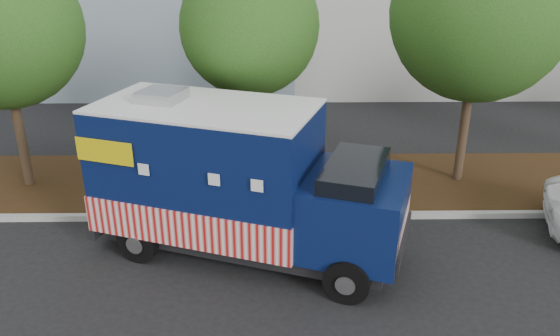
{
  "coord_description": "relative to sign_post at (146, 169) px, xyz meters",
  "views": [
    {
      "loc": [
        1.03,
        -10.99,
        6.71
      ],
      "look_at": [
        1.2,
        0.6,
        1.76
      ],
      "focal_mm": 35.0,
      "sensor_mm": 36.0,
      "label": 1
    }
  ],
  "objects": [
    {
      "name": "ground",
      "position": [
        2.21,
        -1.9,
        -1.2
      ],
      "size": [
        120.0,
        120.0,
        0.0
      ],
      "primitive_type": "plane",
      "color": "black",
      "rests_on": "ground"
    },
    {
      "name": "curb",
      "position": [
        2.21,
        -0.5,
        -1.12
      ],
      "size": [
        120.0,
        0.18,
        0.15
      ],
      "primitive_type": "cube",
      "color": "#9E9E99",
      "rests_on": "ground"
    },
    {
      "name": "mulch_strip",
      "position": [
        2.21,
        1.6,
        -1.12
      ],
      "size": [
        120.0,
        4.0,
        0.15
      ],
      "primitive_type": "cube",
      "color": "#301E0D",
      "rests_on": "ground"
    },
    {
      "name": "tree_b",
      "position": [
        2.66,
        1.56,
        3.33
      ],
      "size": [
        3.64,
        3.64,
        6.36
      ],
      "color": "#38281C",
      "rests_on": "ground"
    },
    {
      "name": "tree_c",
      "position": [
        8.65,
        1.62,
        3.65
      ],
      "size": [
        4.66,
        4.66,
        7.19
      ],
      "color": "#38281C",
      "rests_on": "ground"
    },
    {
      "name": "sign_post",
      "position": [
        0.0,
        0.0,
        0.0
      ],
      "size": [
        0.06,
        0.06,
        2.4
      ],
      "primitive_type": "cube",
      "color": "#473828",
      "rests_on": "ground"
    },
    {
      "name": "food_truck",
      "position": [
        2.38,
        -1.92,
        0.45
      ],
      "size": [
        7.32,
        4.61,
        3.64
      ],
      "rotation": [
        0.0,
        0.0,
        -0.34
      ],
      "color": "black",
      "rests_on": "ground"
    }
  ]
}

